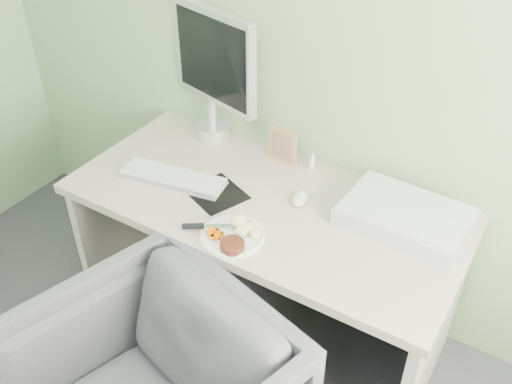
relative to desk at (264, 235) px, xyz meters
The scene contains 14 objects.
wall_back 0.89m from the desk, 90.00° to the left, with size 3.50×3.50×0.00m, color #83A070.
desk is the anchor object (origin of this frame).
plate 0.32m from the desk, 86.14° to the right, with size 0.24×0.24×0.01m, color white.
steak 0.39m from the desk, 79.50° to the right, with size 0.09×0.09×0.03m, color black.
potato_pile 0.33m from the desk, 78.46° to the right, with size 0.11×0.08×0.06m, color tan.
carrot_heap 0.37m from the desk, 95.44° to the right, with size 0.05×0.05×0.04m, color #F06605.
steak_knife 0.37m from the desk, 108.78° to the right, with size 0.19×0.14×0.02m.
mousepad 0.27m from the desk, 160.29° to the right, with size 0.22×0.20×0.00m, color black.
keyboard 0.45m from the desk, 167.77° to the right, with size 0.44×0.13×0.02m, color white.
computer_mouse 0.25m from the desk, 26.14° to the left, with size 0.06×0.10×0.04m, color white.
photo_frame 0.39m from the desk, 105.32° to the left, with size 0.13×0.02×0.16m, color #A5784D.
eyedrop_bottle 0.38m from the desk, 80.14° to the left, with size 0.03×0.03×0.08m.
scanner 0.59m from the desk, 15.74° to the left, with size 0.47×0.31×0.07m, color #ABACB2.
monitor 0.76m from the desk, 145.32° to the left, with size 0.49×0.19×0.60m.
Camera 1 is at (0.93, 0.07, 2.12)m, focal length 40.00 mm.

